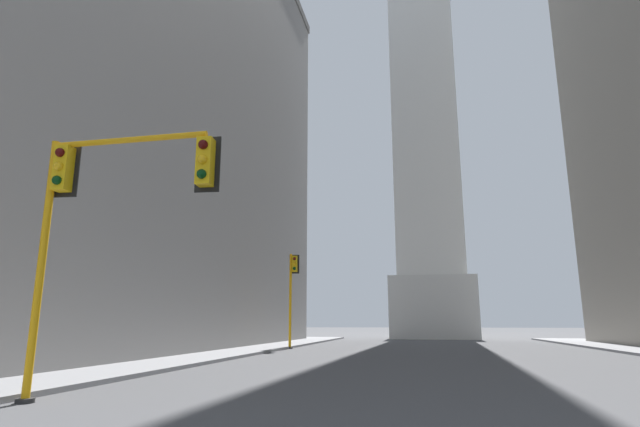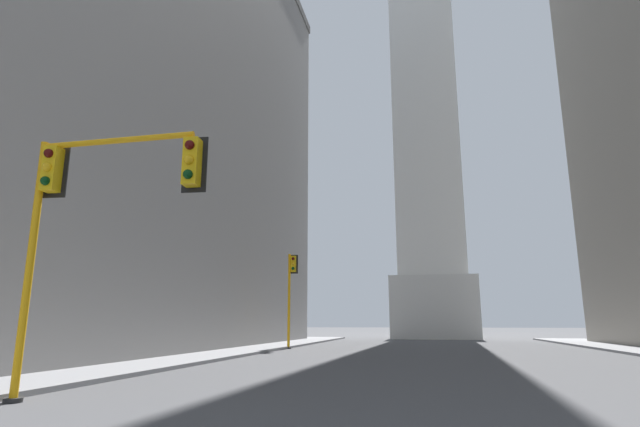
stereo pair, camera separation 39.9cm
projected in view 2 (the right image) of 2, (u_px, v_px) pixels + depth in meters
sidewalk_left at (175, 358)px, 23.64m from camera, size 5.00×69.46×0.15m
building_left at (68, 95)px, 36.88m from camera, size 26.22×45.22×36.37m
obelisk at (421, 39)px, 64.56m from camera, size 9.46×9.46×78.67m
traffic_light_near_left at (90, 197)px, 11.60m from camera, size 4.41×0.52×6.02m
traffic_light_mid_left at (291, 286)px, 34.51m from camera, size 0.76×0.52×6.44m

